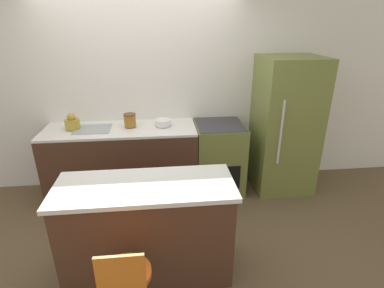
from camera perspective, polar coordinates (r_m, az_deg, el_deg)
The scene contains 9 objects.
ground_plane at distance 3.95m, azimuth -8.72°, elevation -11.46°, with size 14.00×14.00×0.00m, color brown.
wall_back at distance 4.08m, azimuth -9.47°, elevation 9.68°, with size 8.00×0.06×2.60m.
back_counter at distance 4.04m, azimuth -12.99°, elevation -3.30°, with size 1.90×0.66×0.94m.
kitchen_island at distance 2.80m, azimuth -8.43°, elevation -15.83°, with size 1.51×0.60×0.93m.
oven_range at distance 4.08m, azimuth 5.08°, elevation -2.50°, with size 0.63×0.67×0.94m.
refrigerator at distance 4.15m, azimuth 17.26°, elevation 3.30°, with size 0.75×0.74×1.79m.
kettle at distance 3.99m, azimuth -21.87°, elevation 3.80°, with size 0.18×0.18×0.20m.
mixing_bowl at distance 3.85m, azimuth -5.48°, elevation 4.11°, with size 0.20×0.20×0.08m.
canister_jar at distance 3.86m, azimuth -11.74°, elevation 4.45°, with size 0.15×0.15×0.17m.
Camera 1 is at (0.24, -3.27, 2.20)m, focal length 28.00 mm.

